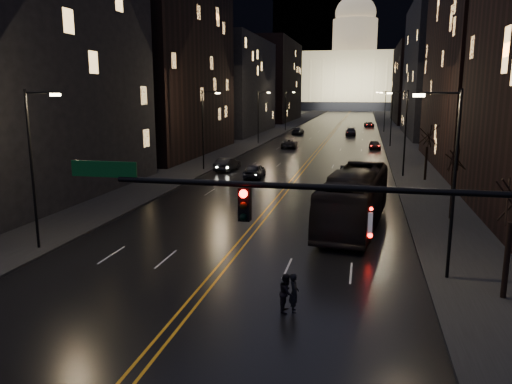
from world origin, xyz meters
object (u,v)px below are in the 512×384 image
Objects in this scene: bus at (355,199)px; pedestrian_a at (294,293)px; receding_car_a at (348,173)px; oncoming_car_a at (255,171)px; pedestrian_b at (287,293)px; oncoming_car_b at (227,164)px; traffic_signal at (326,225)px.

pedestrian_a is at bearing -91.40° from bus.
bus reaches higher than receding_car_a.
bus is 2.92× the size of oncoming_car_a.
pedestrian_b is (8.23, -31.20, 0.03)m from oncoming_car_a.
bus is 25.71m from oncoming_car_b.
oncoming_car_a is at bearing -0.06° from pedestrian_a.
oncoming_car_b reaches higher than receding_car_a.
oncoming_car_b is at bearing -46.15° from oncoming_car_a.
oncoming_car_a reaches higher than receding_car_a.
receding_car_a is (-0.58, 37.31, -4.40)m from traffic_signal.
oncoming_car_b is 2.74× the size of pedestrian_a.
bus reaches higher than pedestrian_b.
oncoming_car_b is at bearing 109.39° from traffic_signal.
receding_car_a is (13.60, -2.96, -0.05)m from oncoming_car_b.
traffic_signal is at bearing -177.93° from pedestrian_a.
bus is 8.11× the size of pedestrian_a.
traffic_signal is 10.68× the size of pedestrian_b.
bus is 14.37m from pedestrian_a.
pedestrian_b is (-0.30, 0.00, -0.02)m from pedestrian_a.
pedestrian_a is 1.02× the size of pedestrian_b.
oncoming_car_a is (-10.10, 36.21, -4.32)m from traffic_signal.
oncoming_car_b is 37.44m from pedestrian_a.
bus is at bearing -9.06° from pedestrian_b.
oncoming_car_b is at bearing 19.65° from pedestrian_b.
pedestrian_b is at bearing 103.53° from oncoming_car_a.
pedestrian_b is at bearing -92.68° from receding_car_a.
pedestrian_a reaches higher than oncoming_car_a.
pedestrian_a reaches higher than oncoming_car_b.
pedestrian_b reaches higher than oncoming_car_a.
traffic_signal reaches higher than bus.
oncoming_car_a is 1.07× the size of receding_car_a.
oncoming_car_a is (-10.59, 17.02, -1.09)m from bus.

